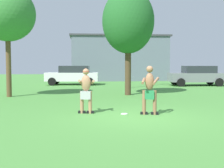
% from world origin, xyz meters
% --- Properties ---
extents(ground_plane, '(80.00, 80.00, 0.00)m').
position_xyz_m(ground_plane, '(0.00, 0.00, 0.00)').
color(ground_plane, '#4C8E3D').
extents(player_with_cap, '(0.59, 0.66, 1.62)m').
position_xyz_m(player_with_cap, '(-1.73, 0.90, 0.88)').
color(player_with_cap, black).
rests_on(player_with_cap, ground_plane).
extents(player_in_green, '(0.73, 0.66, 1.70)m').
position_xyz_m(player_in_green, '(0.47, 0.42, 0.89)').
color(player_in_green, black).
rests_on(player_in_green, ground_plane).
extents(frisbee, '(0.25, 0.25, 0.03)m').
position_xyz_m(frisbee, '(-0.39, 0.58, 0.01)').
color(frisbee, white).
rests_on(frisbee, ground_plane).
extents(car_white_near_post, '(4.44, 2.34, 1.58)m').
position_xyz_m(car_white_near_post, '(-2.65, 15.30, 0.82)').
color(car_white_near_post, white).
rests_on(car_white_near_post, ground_plane).
extents(car_gray_mid_lot, '(4.36, 2.15, 1.58)m').
position_xyz_m(car_gray_mid_lot, '(7.24, 13.33, 0.82)').
color(car_gray_mid_lot, slate).
rests_on(car_gray_mid_lot, ground_plane).
extents(lamp_post, '(0.60, 0.24, 5.94)m').
position_xyz_m(lamp_post, '(1.48, 11.63, 3.63)').
color(lamp_post, black).
rests_on(lamp_post, ground_plane).
extents(outbuilding_behind_lot, '(10.13, 6.47, 4.64)m').
position_xyz_m(outbuilding_behind_lot, '(1.98, 22.61, 2.33)').
color(outbuilding_behind_lot, slate).
rests_on(outbuilding_behind_lot, ground_plane).
extents(tree_left_field, '(2.89, 2.89, 5.92)m').
position_xyz_m(tree_left_field, '(0.70, 6.91, 4.10)').
color(tree_left_field, '#4C3823').
rests_on(tree_left_field, ground_plane).
extents(tree_near_building, '(2.93, 2.93, 5.80)m').
position_xyz_m(tree_near_building, '(-5.75, 6.61, 4.34)').
color(tree_near_building, brown).
rests_on(tree_near_building, ground_plane).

